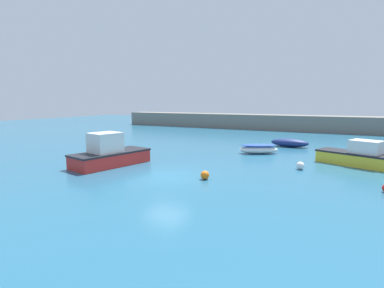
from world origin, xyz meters
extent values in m
cube|color=#235B7A|center=(0.00, 0.00, -0.10)|extent=(120.00, 120.00, 0.20)
cube|color=slate|center=(0.00, 32.51, 1.15)|extent=(54.54, 3.94, 2.31)
ellipsoid|color=white|center=(2.74, 10.21, 0.32)|extent=(3.49, 2.68, 0.65)
ellipsoid|color=#23479E|center=(2.74, 10.21, 0.70)|extent=(3.14, 2.41, 0.24)
cube|color=yellow|center=(10.14, 8.72, 0.39)|extent=(5.58, 3.69, 0.77)
cube|color=black|center=(10.14, 8.72, 0.83)|extent=(5.69, 3.76, 0.12)
cube|color=silver|center=(10.50, 8.57, 1.28)|extent=(2.26, 2.02, 1.01)
ellipsoid|color=navy|center=(4.40, 15.33, 0.40)|extent=(3.67, 1.60, 0.81)
cube|color=red|center=(-5.06, 0.85, 0.42)|extent=(3.22, 5.65, 0.84)
cube|color=black|center=(-5.06, 0.85, 0.90)|extent=(3.29, 5.76, 0.12)
cube|color=silver|center=(-5.14, 0.46, 1.57)|extent=(2.02, 2.21, 1.46)
sphere|color=orange|center=(2.33, 0.43, 0.25)|extent=(0.50, 0.50, 0.50)
sphere|color=yellow|center=(10.10, 15.43, 0.18)|extent=(0.37, 0.37, 0.37)
sphere|color=white|center=(6.77, 5.55, 0.25)|extent=(0.51, 0.51, 0.51)
camera|label=1|loc=(9.36, -14.55, 4.40)|focal=28.00mm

